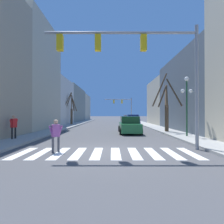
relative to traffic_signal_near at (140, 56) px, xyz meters
The scene contains 14 objects.
ground_plane 5.31m from the traffic_signal_near, 165.55° to the right, with size 240.00×240.00×0.00m, color #4C4C4F.
building_row_left 22.47m from the traffic_signal_near, 122.11° to the left, with size 6.00×56.91×12.68m.
building_row_right 11.19m from the traffic_signal_near, 41.57° to the left, with size 6.00×31.53×12.77m.
crosswalk_stripes 5.35m from the traffic_signal_near, 154.72° to the right, with size 8.55×2.60×0.01m.
traffic_signal_near is the anchor object (origin of this frame).
traffic_signal_far 31.51m from the traffic_signal_near, 87.95° to the left, with size 6.37×0.28×5.65m.
street_lamp_right_corner 6.42m from the traffic_signal_near, 45.46° to the left, with size 0.95×0.36×4.67m.
car_parked_left_mid 8.95m from the traffic_signal_near, 88.52° to the left, with size 2.08×4.57×1.64m.
car_parked_right_mid 21.39m from the traffic_signal_near, 84.45° to the left, with size 2.21×4.82×1.74m.
car_driving_away_lane 30.51m from the traffic_signal_near, 86.14° to the left, with size 2.20×4.27×1.62m.
pedestrian_crossing_street 5.92m from the traffic_signal_near, behind, with size 0.63×0.43×1.61m.
pedestrian_waiting_at_curb 9.70m from the traffic_signal_near, 160.58° to the left, with size 0.31×0.71×1.67m.
street_tree_right_mid 21.78m from the traffic_signal_near, 112.64° to the left, with size 1.73×3.07×5.37m.
street_tree_left_near 9.09m from the traffic_signal_near, 64.04° to the left, with size 2.50×2.21×5.79m.
Camera 1 is at (0.28, -8.81, 1.91)m, focal length 28.00 mm.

